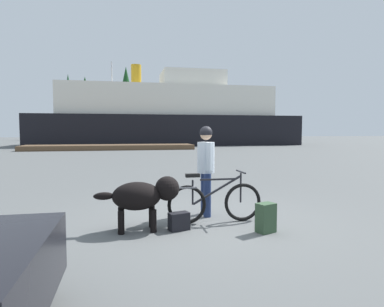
% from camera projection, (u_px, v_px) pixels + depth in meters
% --- Properties ---
extents(ground_plane, '(160.00, 160.00, 0.00)m').
position_uv_depth(ground_plane, '(198.00, 221.00, 5.86)').
color(ground_plane, '#595B5B').
extents(bicycle, '(1.67, 0.44, 0.89)m').
position_uv_depth(bicycle, '(214.00, 202.00, 5.71)').
color(bicycle, black).
rests_on(bicycle, ground_plane).
extents(person_cyclist, '(0.32, 0.53, 1.67)m').
position_uv_depth(person_cyclist, '(206.00, 162.00, 6.16)').
color(person_cyclist, navy).
rests_on(person_cyclist, ground_plane).
extents(dog, '(1.35, 0.53, 0.86)m').
position_uv_depth(dog, '(143.00, 195.00, 5.27)').
color(dog, black).
rests_on(dog, ground_plane).
extents(backpack, '(0.33, 0.29, 0.46)m').
position_uv_depth(backpack, '(266.00, 218.00, 5.18)').
color(backpack, '#334C33').
rests_on(backpack, ground_plane).
extents(handbag_pannier, '(0.36, 0.26, 0.28)m').
position_uv_depth(handbag_pannier, '(179.00, 221.00, 5.30)').
color(handbag_pannier, black).
rests_on(handbag_pannier, ground_plane).
extents(dock_pier, '(13.89, 2.98, 0.40)m').
position_uv_depth(dock_pier, '(110.00, 147.00, 27.83)').
color(dock_pier, brown).
rests_on(dock_pier, ground_plane).
extents(ferry_boat, '(28.39, 8.85, 8.80)m').
position_uv_depth(ferry_boat, '(168.00, 117.00, 37.42)').
color(ferry_boat, black).
rests_on(ferry_boat, ground_plane).
extents(sailboat_moored, '(6.55, 1.83, 8.92)m').
position_uv_depth(sailboat_moored, '(113.00, 141.00, 35.64)').
color(sailboat_moored, navy).
rests_on(sailboat_moored, ground_plane).
extents(pine_tree_far_left, '(4.15, 4.15, 9.90)m').
position_uv_depth(pine_tree_far_left, '(85.00, 100.00, 51.45)').
color(pine_tree_far_left, '#4C331E').
rests_on(pine_tree_far_left, ground_plane).
extents(pine_tree_center, '(4.28, 4.28, 12.38)m').
position_uv_depth(pine_tree_center, '(126.00, 95.00, 56.25)').
color(pine_tree_center, '#4C331E').
rests_on(pine_tree_center, ground_plane).
extents(pine_tree_far_right, '(4.03, 4.03, 11.18)m').
position_uv_depth(pine_tree_far_right, '(223.00, 99.00, 57.42)').
color(pine_tree_far_right, '#4C331E').
rests_on(pine_tree_far_right, ground_plane).
extents(pine_tree_mid_back, '(3.09, 3.09, 11.42)m').
position_uv_depth(pine_tree_mid_back, '(69.00, 100.00, 57.77)').
color(pine_tree_mid_back, '#4C331E').
rests_on(pine_tree_mid_back, ground_plane).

